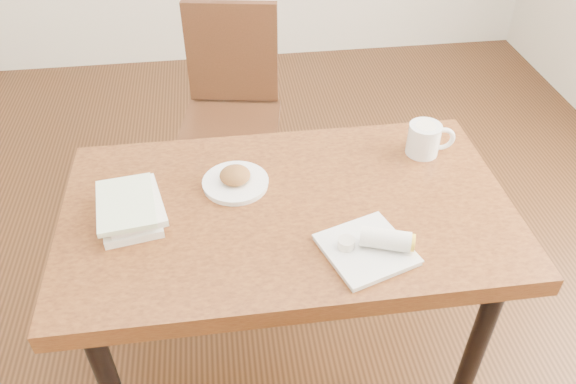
{
  "coord_description": "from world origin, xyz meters",
  "views": [
    {
      "loc": [
        -0.17,
        -1.22,
        1.83
      ],
      "look_at": [
        0.0,
        0.0,
        0.8
      ],
      "focal_mm": 35.0,
      "sensor_mm": 36.0,
      "label": 1
    }
  ],
  "objects": [
    {
      "name": "ground",
      "position": [
        0.0,
        0.0,
        -0.01
      ],
      "size": [
        4.0,
        5.0,
        0.01
      ],
      "primitive_type": "cube",
      "color": "#472814",
      "rests_on": "ground"
    },
    {
      "name": "table",
      "position": [
        0.0,
        0.0,
        0.67
      ],
      "size": [
        1.31,
        0.76,
        0.75
      ],
      "color": "brown",
      "rests_on": "ground"
    },
    {
      "name": "chair_far",
      "position": [
        -0.12,
        0.95,
        0.55
      ],
      "size": [
        0.49,
        0.49,
        0.95
      ],
      "color": "#3F2112",
      "rests_on": "ground"
    },
    {
      "name": "plate_scone",
      "position": [
        -0.15,
        0.11,
        0.77
      ],
      "size": [
        0.2,
        0.2,
        0.06
      ],
      "color": "white",
      "rests_on": "table"
    },
    {
      "name": "coffee_mug",
      "position": [
        0.47,
        0.2,
        0.81
      ],
      "size": [
        0.16,
        0.11,
        0.11
      ],
      "color": "white",
      "rests_on": "table"
    },
    {
      "name": "plate_burrito",
      "position": [
        0.2,
        -0.22,
        0.77
      ],
      "size": [
        0.27,
        0.27,
        0.07
      ],
      "color": "white",
      "rests_on": "table"
    },
    {
      "name": "book_stack",
      "position": [
        -0.45,
        0.01,
        0.78
      ],
      "size": [
        0.21,
        0.27,
        0.06
      ],
      "color": "white",
      "rests_on": "table"
    }
  ]
}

